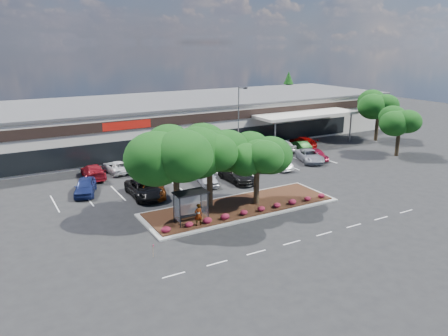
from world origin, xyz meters
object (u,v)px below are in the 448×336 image
car_0 (85,187)px  car_1 (152,188)px  light_pole (239,128)px  survey_stake (153,249)px

car_0 → car_1: bearing=-14.3°
light_pole → car_0: size_ratio=1.98×
light_pole → survey_stake: (-18.96, -19.52, -3.47)m
survey_stake → car_1: car_1 is taller
survey_stake → car_0: size_ratio=0.20×
light_pole → car_0: 20.69m
light_pole → car_1: light_pole is taller
survey_stake → car_1: (4.47, 12.09, 0.13)m
survey_stake → car_1: bearing=69.7°
light_pole → survey_stake: size_ratio=9.70×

